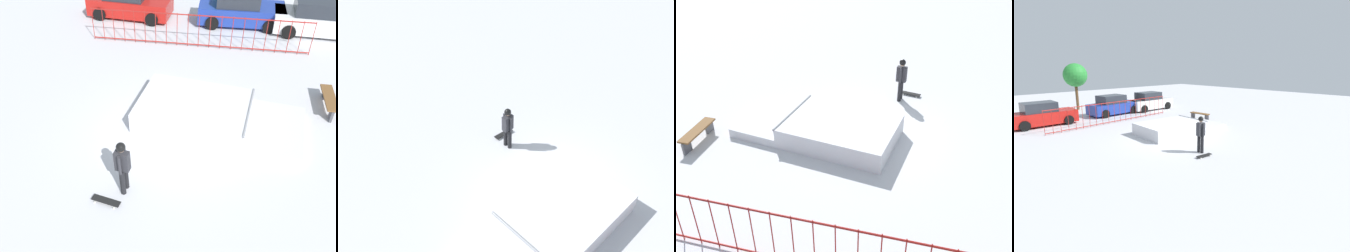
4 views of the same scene
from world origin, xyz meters
TOP-DOWN VIEW (x-y plane):
  - ground_plane at (0.00, 0.00)m, footprint 60.00×60.00m
  - skate_ramp at (1.18, 0.82)m, footprint 5.55×2.94m
  - skater at (-0.56, -2.67)m, footprint 0.39×0.44m
  - skateboard at (-0.91, -3.21)m, footprint 0.82×0.33m

SIDE VIEW (x-z plane):
  - ground_plane at x=0.00m, z-range 0.00..0.00m
  - skateboard at x=-0.91m, z-range 0.03..0.12m
  - skate_ramp at x=1.18m, z-range -0.05..0.69m
  - skater at x=-0.56m, z-range 0.14..1.87m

